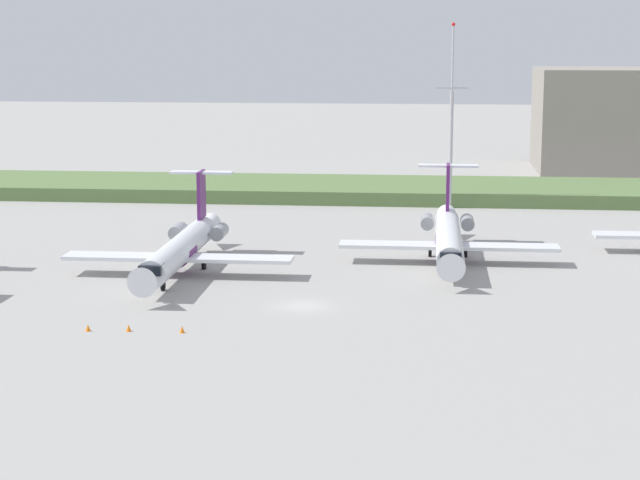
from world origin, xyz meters
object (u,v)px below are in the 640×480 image
(safety_cone_mid_marker, at_px, (129,328))
(safety_cone_rear_marker, at_px, (182,329))
(safety_cone_front_marker, at_px, (88,328))
(antenna_mast, at_px, (451,132))
(regional_jet_second, at_px, (181,248))
(regional_jet_third, at_px, (448,237))

(safety_cone_mid_marker, relative_size, safety_cone_rear_marker, 1.00)
(safety_cone_mid_marker, bearing_deg, safety_cone_front_marker, -175.82)
(antenna_mast, relative_size, safety_cone_rear_marker, 45.52)
(safety_cone_front_marker, bearing_deg, regional_jet_second, 83.27)
(antenna_mast, xyz_separation_m, safety_cone_front_marker, (-30.21, -67.46, -10.09))
(regional_jet_second, distance_m, safety_cone_rear_marker, 23.16)
(regional_jet_second, distance_m, safety_cone_mid_marker, 22.62)
(safety_cone_mid_marker, bearing_deg, antenna_mast, 68.18)
(antenna_mast, height_order, safety_cone_front_marker, antenna_mast)
(safety_cone_mid_marker, distance_m, safety_cone_rear_marker, 4.40)
(regional_jet_second, relative_size, antenna_mast, 1.24)
(antenna_mast, bearing_deg, safety_cone_rear_marker, -108.51)
(regional_jet_second, xyz_separation_m, safety_cone_mid_marker, (0.61, -22.50, -2.26))
(safety_cone_front_marker, relative_size, safety_cone_mid_marker, 1.00)
(regional_jet_third, height_order, antenna_mast, antenna_mast)
(regional_jet_second, relative_size, regional_jet_third, 1.00)
(antenna_mast, bearing_deg, safety_cone_mid_marker, -111.82)
(regional_jet_third, height_order, safety_cone_mid_marker, regional_jet_third)
(regional_jet_second, bearing_deg, antenna_mast, 58.39)
(safety_cone_rear_marker, bearing_deg, safety_cone_front_marker, -178.23)
(regional_jet_second, height_order, regional_jet_third, same)
(regional_jet_second, xyz_separation_m, safety_cone_rear_marker, (5.01, -22.50, -2.26))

